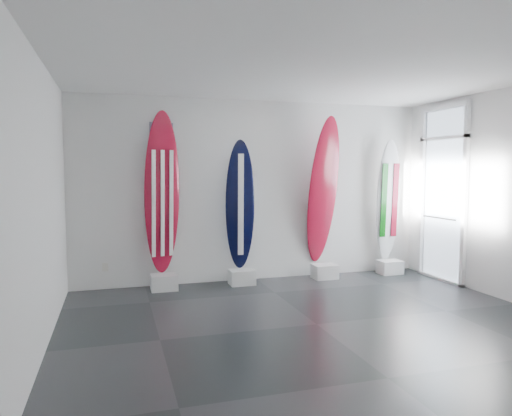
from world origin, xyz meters
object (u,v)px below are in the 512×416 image
object	(u,v)px
surfboard_navy	(240,205)
surfboard_swiss	(323,191)
surfboard_usa	(162,193)
surfboard_italy	(388,200)

from	to	relation	value
surfboard_navy	surfboard_swiss	distance (m)	1.48
surfboard_usa	surfboard_swiss	bearing A→B (deg)	-14.90
surfboard_usa	surfboard_navy	distance (m)	1.26
surfboard_navy	surfboard_swiss	size ratio (longest dim) A/B	0.83
surfboard_navy	surfboard_italy	distance (m)	2.74
surfboard_navy	surfboard_usa	bearing A→B (deg)	-173.59
surfboard_swiss	surfboard_italy	xyz separation A→B (m)	(1.27, 0.00, -0.18)
surfboard_swiss	surfboard_italy	bearing A→B (deg)	-10.63
surfboard_italy	surfboard_usa	bearing A→B (deg)	176.89
surfboard_navy	surfboard_italy	bearing A→B (deg)	6.41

